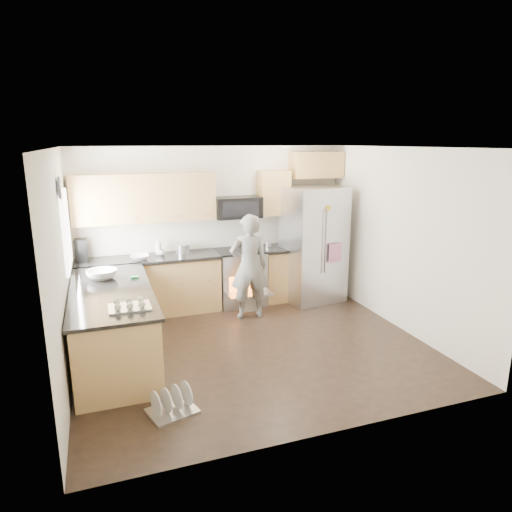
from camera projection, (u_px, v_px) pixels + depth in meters
name	position (u px, v px, depth m)	size (l,w,h in m)	color
ground	(253.00, 347.00, 6.11)	(4.50, 4.50, 0.00)	black
room_shell	(250.00, 223.00, 5.70)	(4.54, 4.04, 2.62)	white
back_cabinet_run	(183.00, 251.00, 7.28)	(4.45, 0.64, 2.50)	#B68C48
peninsula	(114.00, 324.00, 5.66)	(0.96, 2.36, 1.05)	#B68C48
stove_range	(240.00, 264.00, 7.60)	(0.76, 0.97, 1.79)	#B7B7BC
refrigerator	(313.00, 245.00, 7.71)	(1.06, 0.88, 1.95)	#B7B7BC
person	(249.00, 267.00, 6.95)	(0.59, 0.39, 1.63)	gray
dish_rack	(172.00, 406.00, 4.61)	(0.55, 0.49, 0.29)	#B7B7BC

